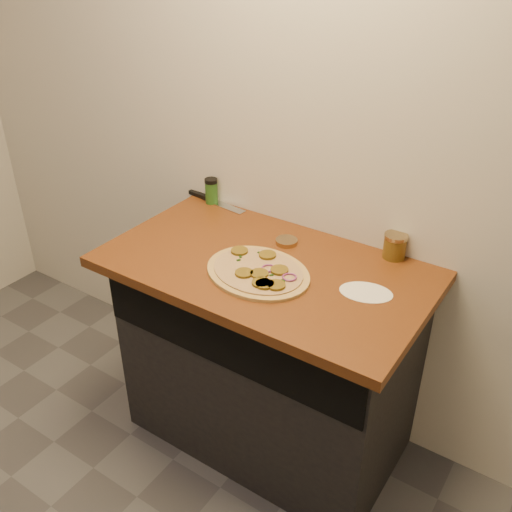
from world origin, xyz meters
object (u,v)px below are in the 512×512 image
Objects in this scene: chefs_knife at (211,200)px; salsa_jar at (395,246)px; pizza at (259,272)px; spice_shaker at (211,191)px.

chefs_knife is 3.41× the size of salsa_jar.
salsa_jar is at bearing 47.03° from pizza.
pizza is 4.80× the size of salsa_jar.
chefs_knife is (-0.51, 0.39, -0.00)m from pizza.
salsa_jar reaches higher than chefs_knife.
pizza reaches higher than chefs_knife.
chefs_knife is 0.86m from salsa_jar.
salsa_jar is at bearing 0.00° from spice_shaker.
spice_shaker is (0.01, -0.01, 0.05)m from chefs_knife.
chefs_knife is 2.86× the size of spice_shaker.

